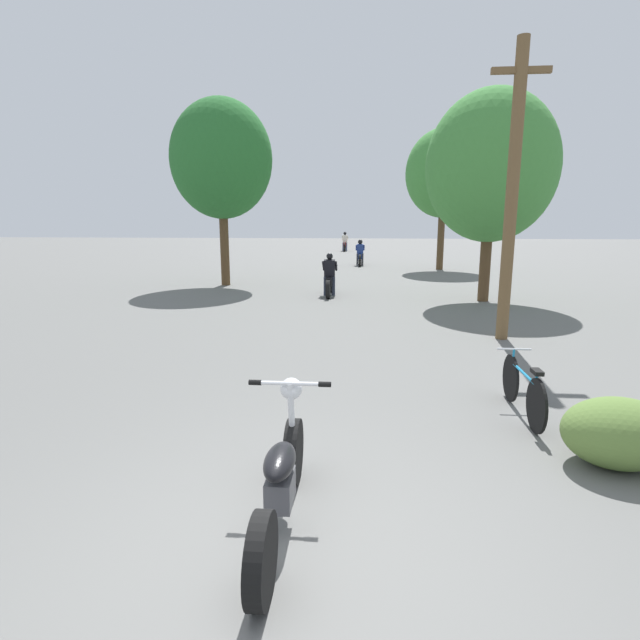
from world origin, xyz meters
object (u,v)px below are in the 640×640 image
(roadside_tree_right_far, at_px, (444,174))
(roadside_tree_left, at_px, (221,160))
(motorcycle_foreground, at_px, (281,479))
(motorcycle_rider_mid, at_px, (360,255))
(bicycle_parked, at_px, (523,389))
(roadside_tree_right_near, at_px, (491,167))
(utility_pole, at_px, (512,191))
(motorcycle_rider_far, at_px, (345,244))
(motorcycle_rider_lead, at_px, (329,280))

(roadside_tree_right_far, relative_size, roadside_tree_left, 1.00)
(motorcycle_foreground, bearing_deg, motorcycle_rider_mid, 88.73)
(motorcycle_foreground, relative_size, bicycle_parked, 1.27)
(roadside_tree_right_near, distance_m, roadside_tree_right_far, 9.51)
(utility_pole, xyz_separation_m, bicycle_parked, (-0.87, -4.19, -2.62))
(roadside_tree_right_near, bearing_deg, roadside_tree_right_far, 89.30)
(bicycle_parked, bearing_deg, roadside_tree_left, 120.50)
(roadside_tree_left, bearing_deg, roadside_tree_right_near, -18.75)
(roadside_tree_right_near, bearing_deg, utility_pole, -98.72)
(roadside_tree_left, bearing_deg, motorcycle_foreground, -73.06)
(roadside_tree_left, height_order, motorcycle_foreground, roadside_tree_left)
(motorcycle_rider_mid, bearing_deg, motorcycle_foreground, -91.27)
(bicycle_parked, bearing_deg, motorcycle_rider_far, 95.92)
(motorcycle_rider_lead, height_order, motorcycle_rider_far, motorcycle_rider_far)
(motorcycle_rider_lead, xyz_separation_m, bicycle_parked, (3.07, -9.82, -0.16))
(roadside_tree_right_near, height_order, motorcycle_rider_lead, roadside_tree_right_near)
(motorcycle_rider_lead, bearing_deg, roadside_tree_right_far, 61.24)
(roadside_tree_right_far, distance_m, motorcycle_rider_mid, 5.87)
(roadside_tree_left, xyz_separation_m, motorcycle_foreground, (4.44, -14.59, -4.09))
(roadside_tree_right_near, relative_size, motorcycle_rider_mid, 3.06)
(roadside_tree_right_far, xyz_separation_m, motorcycle_rider_far, (-5.09, 13.76, -3.97))
(motorcycle_rider_lead, bearing_deg, motorcycle_rider_far, 90.73)
(roadside_tree_right_near, bearing_deg, roadside_tree_left, 161.25)
(motorcycle_rider_mid, height_order, motorcycle_rider_far, motorcycle_rider_far)
(roadside_tree_right_near, xyz_separation_m, bicycle_parked, (-1.62, -9.08, -3.54))
(utility_pole, xyz_separation_m, motorcycle_rider_mid, (-3.01, 16.26, -2.44))
(roadside_tree_right_far, height_order, roadside_tree_left, roadside_tree_left)
(motorcycle_foreground, height_order, motorcycle_rider_far, motorcycle_rider_far)
(motorcycle_rider_mid, xyz_separation_m, motorcycle_rider_far, (-1.21, 11.89, 0.02))
(motorcycle_foreground, relative_size, motorcycle_rider_lead, 1.09)
(utility_pole, height_order, roadside_tree_right_near, roadside_tree_right_near)
(roadside_tree_right_far, distance_m, roadside_tree_left, 10.98)
(roadside_tree_right_near, relative_size, roadside_tree_right_far, 0.92)
(utility_pole, relative_size, roadside_tree_right_near, 0.95)
(roadside_tree_left, bearing_deg, motorcycle_rider_lead, -28.88)
(roadside_tree_right_far, bearing_deg, roadside_tree_left, -143.50)
(utility_pole, bearing_deg, roadside_tree_left, 135.39)
(utility_pole, relative_size, motorcycle_rider_far, 2.68)
(utility_pole, height_order, motorcycle_rider_mid, utility_pole)
(motorcycle_rider_far, bearing_deg, roadside_tree_left, -100.44)
(motorcycle_foreground, bearing_deg, utility_pole, 62.43)
(utility_pole, relative_size, motorcycle_rider_lead, 2.95)
(motorcycle_foreground, bearing_deg, motorcycle_rider_lead, 91.94)
(motorcycle_rider_far, bearing_deg, motorcycle_foreground, -88.84)
(roadside_tree_right_far, height_order, motorcycle_rider_lead, roadside_tree_right_far)
(roadside_tree_left, distance_m, bicycle_parked, 14.58)
(motorcycle_rider_lead, height_order, motorcycle_rider_mid, motorcycle_rider_lead)
(utility_pole, xyz_separation_m, motorcycle_foreground, (-3.52, -6.74, -2.55))
(motorcycle_rider_far, xyz_separation_m, bicycle_parked, (3.35, -32.33, -0.20))
(motorcycle_rider_far, bearing_deg, motorcycle_rider_lead, -89.27)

